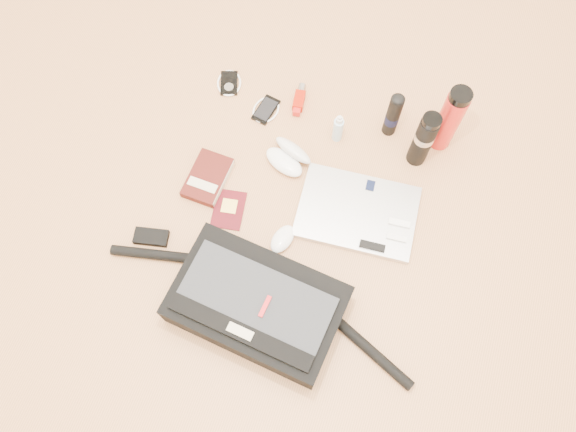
{
  "coord_description": "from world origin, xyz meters",
  "views": [
    {
      "loc": [
        0.18,
        -0.54,
        1.61
      ],
      "look_at": [
        -0.02,
        0.06,
        0.06
      ],
      "focal_mm": 35.0,
      "sensor_mm": 36.0,
      "label": 1
    }
  ],
  "objects_px": {
    "laptop": "(358,212)",
    "thermos_red": "(449,119)",
    "thermos_black": "(424,139)",
    "book": "(208,178)",
    "messenger_bag": "(257,304)"
  },
  "relations": [
    {
      "from": "messenger_bag",
      "to": "thermos_black",
      "type": "xyz_separation_m",
      "value": [
        0.31,
        0.63,
        0.06
      ]
    },
    {
      "from": "book",
      "to": "thermos_black",
      "type": "distance_m",
      "value": 0.68
    },
    {
      "from": "laptop",
      "to": "thermos_red",
      "type": "relative_size",
      "value": 1.41
    },
    {
      "from": "laptop",
      "to": "thermos_red",
      "type": "xyz_separation_m",
      "value": [
        0.18,
        0.34,
        0.12
      ]
    },
    {
      "from": "thermos_black",
      "to": "thermos_red",
      "type": "height_order",
      "value": "thermos_red"
    },
    {
      "from": "thermos_red",
      "to": "thermos_black",
      "type": "bearing_deg",
      "value": -123.46
    },
    {
      "from": "laptop",
      "to": "book",
      "type": "xyz_separation_m",
      "value": [
        -0.48,
        -0.04,
        0.0
      ]
    },
    {
      "from": "thermos_black",
      "to": "laptop",
      "type": "bearing_deg",
      "value": -116.12
    },
    {
      "from": "thermos_black",
      "to": "book",
      "type": "bearing_deg",
      "value": -154.16
    },
    {
      "from": "thermos_black",
      "to": "thermos_red",
      "type": "xyz_separation_m",
      "value": [
        0.06,
        0.09,
        0.01
      ]
    },
    {
      "from": "messenger_bag",
      "to": "thermos_black",
      "type": "distance_m",
      "value": 0.71
    },
    {
      "from": "messenger_bag",
      "to": "book",
      "type": "height_order",
      "value": "messenger_bag"
    },
    {
      "from": "messenger_bag",
      "to": "book",
      "type": "relative_size",
      "value": 5.45
    },
    {
      "from": "messenger_bag",
      "to": "thermos_red",
      "type": "bearing_deg",
      "value": 68.29
    },
    {
      "from": "book",
      "to": "thermos_red",
      "type": "relative_size",
      "value": 0.65
    }
  ]
}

